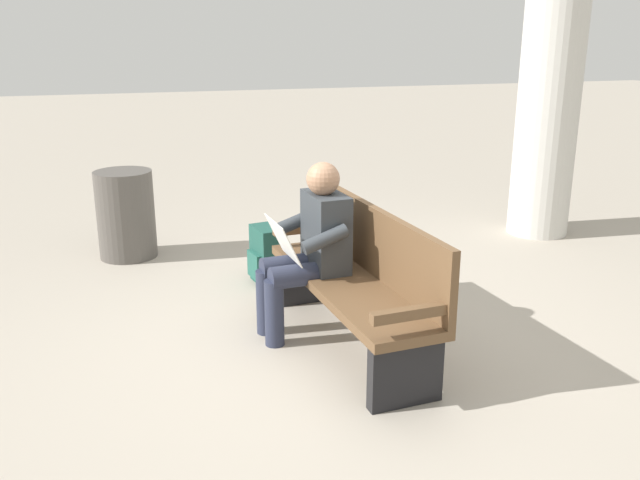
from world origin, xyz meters
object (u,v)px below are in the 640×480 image
(bench_near, at_px, (359,278))
(backpack, at_px, (267,256))
(support_pillar, at_px, (552,66))
(person_seated, at_px, (310,245))
(trash_bin, at_px, (126,214))

(bench_near, height_order, backpack, bench_near)
(backpack, height_order, support_pillar, support_pillar)
(person_seated, bearing_deg, trash_bin, 24.83)
(support_pillar, xyz_separation_m, trash_bin, (0.47, 4.04, -1.26))
(person_seated, height_order, backpack, person_seated)
(person_seated, bearing_deg, support_pillar, -64.27)
(bench_near, height_order, person_seated, person_seated)
(bench_near, relative_size, trash_bin, 2.29)
(bench_near, bearing_deg, support_pillar, -58.09)
(support_pillar, height_order, trash_bin, support_pillar)
(person_seated, bearing_deg, bench_near, -140.08)
(trash_bin, bearing_deg, bench_near, -149.95)
(support_pillar, distance_m, trash_bin, 4.26)
(backpack, xyz_separation_m, trash_bin, (1.05, 1.06, 0.16))
(support_pillar, bearing_deg, trash_bin, 83.39)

